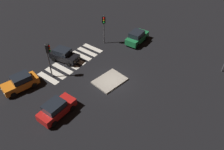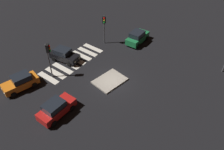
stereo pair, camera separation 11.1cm
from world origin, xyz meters
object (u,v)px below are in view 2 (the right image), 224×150
Objects in this scene: car_red at (56,108)px; car_green at (137,37)px; car_black at (64,55)px; traffic_light_south at (104,23)px; traffic_island at (110,81)px; car_orange at (21,82)px; traffic_light_east at (49,53)px.

car_red is 16.20m from car_green.
traffic_light_south reaches higher than car_black.
car_orange reaches higher than traffic_island.
car_orange is 6.54m from car_black.
car_orange is 0.91× the size of traffic_light_east.
car_green is at bearing 175.10° from car_orange.
traffic_light_south reaches higher than car_red.
car_green is at bearing 3.01° from car_red.
traffic_light_east is 9.44m from traffic_light_south.
car_black is at bearing 41.49° from car_red.
car_black is 0.97× the size of car_green.
traffic_light_south is (-9.44, 0.19, -0.21)m from traffic_light_east.
traffic_light_east reaches higher than car_orange.
traffic_island is 9.42m from car_green.
traffic_light_south is at bearing -137.23° from traffic_island.
car_red is 6.44m from traffic_light_east.
traffic_light_east is at bearing 51.88° from car_red.
car_green reaches higher than car_black.
traffic_light_east is (12.55, -3.74, 2.54)m from car_green.
car_red is at bearing -179.22° from car_green.
traffic_island is 8.81m from traffic_light_south.
traffic_light_south is (-13.06, -4.46, 2.37)m from car_red.
car_black is 10.70m from car_green.
car_orange is at bearing 159.76° from car_green.
traffic_island is at bearing -169.85° from car_green.
car_orange is 1.02× the size of car_black.
car_green is 5.27m from traffic_light_south.
car_black is (0.23, -7.18, 0.73)m from traffic_island.
car_green is (-15.94, 5.11, 0.05)m from car_orange.
car_red reaches higher than car_black.
traffic_light_south is (-6.05, -5.60, 3.11)m from traffic_island.
traffic_light_east is at bearing -59.69° from traffic_island.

